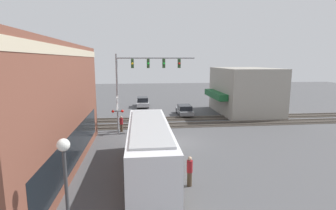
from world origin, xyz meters
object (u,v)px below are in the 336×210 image
object	(u,v)px
parked_car_grey	(184,110)
pedestrian_near_bus	(190,171)
crossing_signal	(118,111)
streetlamp	(66,190)
pedestrian_at_crossing	(121,124)
parked_car_silver	(143,102)
city_bus	(149,147)

from	to	relation	value
parked_car_grey	pedestrian_near_bus	world-z (taller)	pedestrian_near_bus
crossing_signal	pedestrian_near_bus	size ratio (longest dim) A/B	2.14
streetlamp	pedestrian_near_bus	xyz separation A→B (m)	(5.17, -5.36, -1.84)
streetlamp	pedestrian_at_crossing	world-z (taller)	streetlamp
crossing_signal	parked_car_grey	xyz separation A→B (m)	(8.30, -8.05, -1.66)
pedestrian_near_bus	crossing_signal	bearing A→B (deg)	23.17
pedestrian_near_bus	pedestrian_at_crossing	xyz separation A→B (m)	(12.27, 4.61, -0.09)
crossing_signal	streetlamp	bearing A→B (deg)	178.33
streetlamp	parked_car_silver	bearing A→B (deg)	-5.64
city_bus	pedestrian_at_crossing	world-z (taller)	city_bus
city_bus	streetlamp	distance (m)	7.82
city_bus	streetlamp	bearing A→B (deg)	156.18
crossing_signal	pedestrian_near_bus	bearing A→B (deg)	-156.83
city_bus	pedestrian_near_bus	world-z (taller)	city_bus
city_bus	pedestrian_near_bus	bearing A→B (deg)	-130.97
crossing_signal	pedestrian_near_bus	xyz separation A→B (m)	(-11.39, -4.88, -1.38)
crossing_signal	streetlamp	world-z (taller)	streetlamp
streetlamp	parked_car_grey	bearing A→B (deg)	-18.95
crossing_signal	city_bus	bearing A→B (deg)	-164.34
crossing_signal	pedestrian_at_crossing	world-z (taller)	crossing_signal
crossing_signal	parked_car_grey	bearing A→B (deg)	-44.14
city_bus	parked_car_grey	size ratio (longest dim) A/B	2.53
streetlamp	pedestrian_near_bus	size ratio (longest dim) A/B	2.59
pedestrian_near_bus	pedestrian_at_crossing	distance (m)	13.11
parked_car_grey	pedestrian_at_crossing	bearing A→B (deg)	133.60
streetlamp	pedestrian_at_crossing	size ratio (longest dim) A/B	2.83
parked_car_silver	pedestrian_near_bus	xyz separation A→B (m)	(-26.56, -2.22, 0.21)
parked_car_silver	pedestrian_at_crossing	world-z (taller)	pedestrian_at_crossing
parked_car_silver	pedestrian_at_crossing	distance (m)	14.48
parked_car_silver	pedestrian_near_bus	distance (m)	26.65
city_bus	parked_car_grey	bearing A→B (deg)	-16.91
crossing_signal	parked_car_silver	world-z (taller)	crossing_signal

